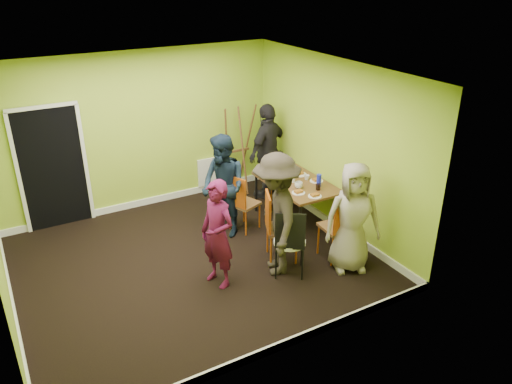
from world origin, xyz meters
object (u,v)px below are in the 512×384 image
chair_left_far (241,200)px  person_front_end (353,218)px  thermos (293,176)px  person_back_end (268,151)px  person_standing (218,234)px  chair_left_near (276,223)px  chair_front_end (341,224)px  person_left_near (276,215)px  orange_bottle (289,176)px  chair_bentwood (290,240)px  easel (239,149)px  blue_bottle (319,181)px  dining_table (297,185)px  person_left_far (223,186)px  chair_back_end (274,167)px

chair_left_far → person_front_end: 1.97m
thermos → person_back_end: person_back_end is taller
person_standing → chair_left_near: bearing=80.7°
chair_front_end → person_left_near: (-0.97, 0.24, 0.28)m
chair_left_near → orange_bottle: bearing=162.4°
chair_left_far → person_front_end: (0.84, -1.77, 0.26)m
thermos → chair_front_end: bearing=-92.2°
orange_bottle → person_back_end: size_ratio=0.04×
chair_bentwood → person_standing: size_ratio=0.68×
easel → chair_left_near: bearing=-106.0°
thermos → person_front_end: 1.60m
blue_bottle → person_back_end: 1.50m
dining_table → chair_left_near: (-0.92, -0.84, -0.09)m
blue_bottle → person_front_end: bearing=-104.4°
easel → blue_bottle: (0.40, -2.05, 0.02)m
dining_table → blue_bottle: (0.20, -0.34, 0.16)m
person_standing → blue_bottle: bearing=89.3°
chair_bentwood → person_left_far: bearing=132.2°
chair_left_near → chair_back_end: size_ratio=1.19×
dining_table → blue_bottle: blue_bottle is taller
chair_left_far → person_back_end: (1.09, 0.97, 0.34)m
thermos → chair_bentwood: bearing=-124.8°
chair_left_far → easel: easel is taller
chair_left_far → easel: (0.76, 1.52, 0.28)m
dining_table → chair_left_far: bearing=168.9°
blue_bottle → person_standing: 2.24m
chair_bentwood → person_back_end: 2.73m
dining_table → chair_back_end: 1.00m
person_left_near → chair_front_end: bearing=97.5°
chair_bentwood → person_left_far: size_ratio=0.63×
chair_left_far → chair_front_end: 1.75m
chair_bentwood → person_front_end: (0.87, -0.27, 0.24)m
easel → chair_front_end: bearing=-88.5°
chair_back_end → chair_bentwood: chair_bentwood is taller
easel → orange_bottle: size_ratio=23.23×
chair_bentwood → person_left_far: 1.61m
chair_left_far → person_standing: size_ratio=0.65×
chair_back_end → orange_bottle: bearing=87.7°
person_left_far → dining_table: bearing=67.6°
chair_bentwood → thermos: size_ratio=5.01×
chair_left_far → person_front_end: bearing=4.9°
person_back_end → person_front_end: person_back_end is taller
chair_bentwood → person_left_near: 0.39m
chair_bentwood → person_back_end: person_back_end is taller
blue_bottle → chair_left_near: bearing=-156.1°
orange_bottle → person_left_near: (-1.06, -1.31, 0.11)m
chair_bentwood → person_left_near: bearing=147.4°
chair_back_end → easel: (-0.35, 0.71, 0.20)m
person_back_end → person_front_end: bearing=61.2°
person_front_end → chair_left_far: bearing=138.5°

